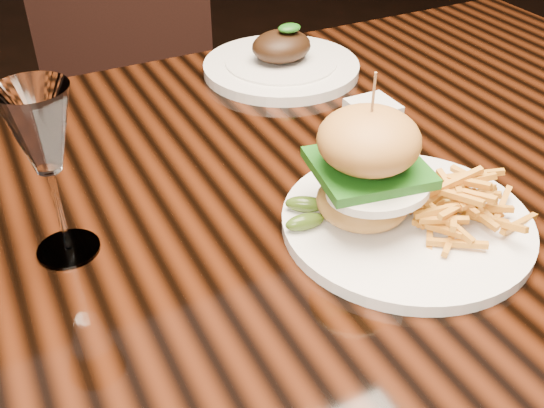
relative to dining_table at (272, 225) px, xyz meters
name	(u,v)px	position (x,y,z in m)	size (l,w,h in m)	color
dining_table	(272,225)	(0.00, 0.00, 0.00)	(1.60, 0.90, 0.75)	black
burger_plate	(403,193)	(0.09, -0.16, 0.13)	(0.30, 0.30, 0.20)	silver
side_saucer	(431,209)	(0.14, -0.15, 0.08)	(0.14, 0.14, 0.02)	silver
ramekin	(373,112)	(0.21, 0.08, 0.09)	(0.07, 0.07, 0.03)	silver
wine_glass	(41,136)	(-0.27, -0.03, 0.23)	(0.08, 0.08, 0.20)	white
far_dish	(281,63)	(0.17, 0.30, 0.09)	(0.27, 0.27, 0.09)	silver
chair_far	(127,75)	(0.03, 0.89, -0.13)	(0.58, 0.58, 0.95)	black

